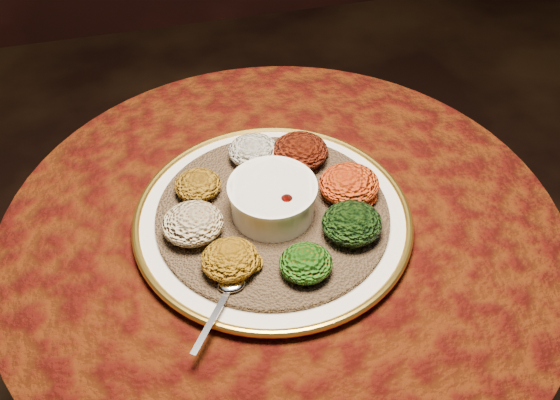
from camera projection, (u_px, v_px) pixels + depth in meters
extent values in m
cylinder|color=black|center=(282.00, 348.00, 1.34)|extent=(0.12, 0.12, 0.68)
cylinder|color=black|center=(282.00, 238.00, 1.08)|extent=(0.80, 0.80, 0.04)
cylinder|color=#3B1405|center=(282.00, 288.00, 1.18)|extent=(0.93, 0.93, 0.34)
cylinder|color=#3B1405|center=(282.00, 228.00, 1.06)|extent=(0.96, 0.96, 0.01)
cylinder|color=white|center=(273.00, 220.00, 1.05)|extent=(0.56, 0.56, 0.02)
torus|color=gold|center=(273.00, 217.00, 1.05)|extent=(0.47, 0.47, 0.01)
cylinder|color=brown|center=(273.00, 214.00, 1.04)|extent=(0.46, 0.46, 0.01)
cylinder|color=white|center=(273.00, 199.00, 1.02)|extent=(0.14, 0.14, 0.06)
cylinder|color=white|center=(272.00, 187.00, 1.00)|extent=(0.15, 0.15, 0.01)
cylinder|color=#570604|center=(272.00, 191.00, 1.00)|extent=(0.11, 0.11, 0.01)
ellipsoid|color=silver|center=(232.00, 284.00, 0.93)|extent=(0.04, 0.03, 0.01)
cube|color=silver|center=(211.00, 322.00, 0.88)|extent=(0.07, 0.10, 0.00)
ellipsoid|color=silver|center=(253.00, 151.00, 1.11)|extent=(0.09, 0.09, 0.04)
ellipsoid|color=black|center=(300.00, 151.00, 1.11)|extent=(0.10, 0.10, 0.05)
ellipsoid|color=#B07A0E|center=(349.00, 184.00, 1.05)|extent=(0.10, 0.10, 0.05)
ellipsoid|color=black|center=(352.00, 223.00, 0.99)|extent=(0.10, 0.09, 0.05)
ellipsoid|color=#983A09|center=(306.00, 263.00, 0.94)|extent=(0.08, 0.08, 0.04)
ellipsoid|color=#A1640E|center=(230.00, 260.00, 0.94)|extent=(0.09, 0.08, 0.04)
ellipsoid|color=maroon|center=(193.00, 224.00, 0.99)|extent=(0.10, 0.09, 0.05)
ellipsoid|color=#956612|center=(198.00, 185.00, 1.06)|extent=(0.08, 0.08, 0.04)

